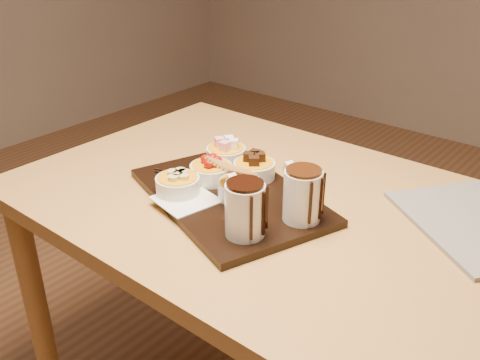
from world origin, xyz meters
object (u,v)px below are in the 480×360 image
Objects in this scene: serving_board at (230,196)px; bowl_strawberries at (211,172)px; dining_table at (271,235)px; pitcher_dark_chocolate at (245,210)px; newspaper at (480,223)px; pitcher_milk_chocolate at (302,196)px.

bowl_strawberries reaches higher than serving_board.
dining_table is 0.26m from pitcher_dark_chocolate.
newspaper is at bearing 24.27° from dining_table.
pitcher_dark_chocolate reaches higher than bowl_strawberries.
pitcher_dark_chocolate reaches higher than dining_table.
pitcher_dark_chocolate is 0.32× the size of newspaper.
dining_table is 3.60× the size of newspaper.
newspaper is (0.34, 0.36, -0.07)m from pitcher_dark_chocolate.
serving_board is 0.20m from pitcher_milk_chocolate.
pitcher_dark_chocolate is (0.21, -0.13, 0.03)m from bowl_strawberries.
pitcher_milk_chocolate is at bearing 85.60° from pitcher_dark_chocolate.
serving_board is at bearing -158.20° from pitcher_milk_chocolate.
pitcher_milk_chocolate is at bearing -3.31° from bowl_strawberries.
serving_board reaches higher than dining_table.
bowl_strawberries reaches higher than dining_table.
serving_board is 4.60× the size of bowl_strawberries.
dining_table is at bearing 16.69° from bowl_strawberries.
pitcher_dark_chocolate is 0.50m from newspaper.
bowl_strawberries is at bearing -121.46° from newspaper.
newspaper is at bearing 59.87° from pitcher_milk_chocolate.
newspaper is (0.55, 0.23, -0.03)m from bowl_strawberries.
bowl_strawberries is 0.25m from pitcher_dark_chocolate.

